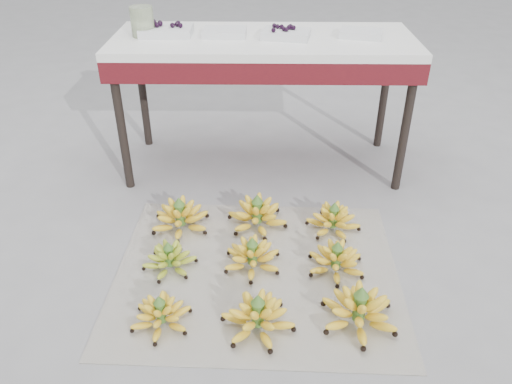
{
  "coord_description": "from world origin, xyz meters",
  "views": [
    {
      "loc": [
        0.05,
        -1.71,
        1.49
      ],
      "look_at": [
        0.02,
        0.22,
        0.28
      ],
      "focal_mm": 35.0,
      "sensor_mm": 36.0,
      "label": 1
    }
  ],
  "objects_px": {
    "bunch_mid_center": "(252,256)",
    "tray_far_right": "(361,33)",
    "bunch_mid_left": "(170,259)",
    "tray_left": "(225,32)",
    "glass_jar": "(142,21)",
    "tray_right": "(286,34)",
    "bunch_front_left": "(161,314)",
    "bunch_mid_right": "(336,260)",
    "bunch_front_right": "(359,311)",
    "tray_far_left": "(167,30)",
    "vendor_table": "(263,53)",
    "bunch_back_left": "(180,217)",
    "bunch_front_center": "(258,317)",
    "bunch_back_right": "(333,220)",
    "bunch_back_center": "(257,215)",
    "newspaper_mat": "(257,272)"
  },
  "relations": [
    {
      "from": "bunch_front_left",
      "to": "tray_right",
      "type": "distance_m",
      "value": 1.58
    },
    {
      "from": "bunch_front_left",
      "to": "bunch_front_center",
      "type": "xyz_separation_m",
      "value": [
        0.38,
        -0.02,
        0.01
      ]
    },
    {
      "from": "bunch_mid_left",
      "to": "bunch_mid_right",
      "type": "height_order",
      "value": "bunch_mid_right"
    },
    {
      "from": "bunch_back_left",
      "to": "tray_right",
      "type": "xyz_separation_m",
      "value": [
        0.52,
        0.65,
        0.73
      ]
    },
    {
      "from": "bunch_mid_center",
      "to": "tray_far_right",
      "type": "distance_m",
      "value": 1.34
    },
    {
      "from": "bunch_mid_left",
      "to": "tray_far_left",
      "type": "bearing_deg",
      "value": 109.18
    },
    {
      "from": "bunch_mid_left",
      "to": "bunch_mid_right",
      "type": "relative_size",
      "value": 1.06
    },
    {
      "from": "bunch_back_right",
      "to": "tray_far_left",
      "type": "relative_size",
      "value": 1.21
    },
    {
      "from": "tray_left",
      "to": "glass_jar",
      "type": "bearing_deg",
      "value": -178.4
    },
    {
      "from": "bunch_front_right",
      "to": "bunch_mid_center",
      "type": "height_order",
      "value": "bunch_front_right"
    },
    {
      "from": "bunch_front_center",
      "to": "bunch_back_right",
      "type": "xyz_separation_m",
      "value": [
        0.37,
        0.65,
        -0.0
      ]
    },
    {
      "from": "tray_far_left",
      "to": "tray_far_right",
      "type": "distance_m",
      "value": 1.04
    },
    {
      "from": "bunch_back_left",
      "to": "bunch_back_center",
      "type": "distance_m",
      "value": 0.38
    },
    {
      "from": "bunch_front_center",
      "to": "bunch_mid_center",
      "type": "height_order",
      "value": "bunch_front_center"
    },
    {
      "from": "bunch_front_right",
      "to": "bunch_mid_right",
      "type": "bearing_deg",
      "value": 79.92
    },
    {
      "from": "glass_jar",
      "to": "bunch_back_left",
      "type": "bearing_deg",
      "value": -70.8
    },
    {
      "from": "tray_left",
      "to": "tray_far_right",
      "type": "bearing_deg",
      "value": -0.44
    },
    {
      "from": "bunch_front_left",
      "to": "bunch_mid_left",
      "type": "height_order",
      "value": "bunch_front_left"
    },
    {
      "from": "bunch_back_center",
      "to": "tray_far_left",
      "type": "distance_m",
      "value": 1.11
    },
    {
      "from": "bunch_back_left",
      "to": "bunch_back_center",
      "type": "xyz_separation_m",
      "value": [
        0.38,
        0.03,
        0.0
      ]
    },
    {
      "from": "bunch_front_right",
      "to": "bunch_mid_right",
      "type": "xyz_separation_m",
      "value": [
        -0.05,
        0.31,
        -0.01
      ]
    },
    {
      "from": "glass_jar",
      "to": "tray_far_right",
      "type": "bearing_deg",
      "value": 0.32
    },
    {
      "from": "bunch_mid_center",
      "to": "tray_right",
      "type": "height_order",
      "value": "tray_right"
    },
    {
      "from": "vendor_table",
      "to": "tray_far_right",
      "type": "relative_size",
      "value": 6.41
    },
    {
      "from": "bunch_mid_right",
      "to": "bunch_back_left",
      "type": "height_order",
      "value": "bunch_back_left"
    },
    {
      "from": "glass_jar",
      "to": "bunch_mid_right",
      "type": "bearing_deg",
      "value": -45.39
    },
    {
      "from": "newspaper_mat",
      "to": "bunch_front_left",
      "type": "xyz_separation_m",
      "value": [
        -0.37,
        -0.31,
        0.05
      ]
    },
    {
      "from": "bunch_back_left",
      "to": "bunch_front_left",
      "type": "bearing_deg",
      "value": -108.84
    },
    {
      "from": "tray_left",
      "to": "tray_right",
      "type": "xyz_separation_m",
      "value": [
        0.33,
        -0.03,
        0.0
      ]
    },
    {
      "from": "bunch_front_center",
      "to": "bunch_back_center",
      "type": "bearing_deg",
      "value": 104.68
    },
    {
      "from": "bunch_mid_left",
      "to": "vendor_table",
      "type": "bearing_deg",
      "value": 80.19
    },
    {
      "from": "tray_right",
      "to": "bunch_front_left",
      "type": "bearing_deg",
      "value": -111.49
    },
    {
      "from": "bunch_front_left",
      "to": "bunch_back_center",
      "type": "relative_size",
      "value": 0.77
    },
    {
      "from": "bunch_front_right",
      "to": "glass_jar",
      "type": "bearing_deg",
      "value": 108.98
    },
    {
      "from": "bunch_front_center",
      "to": "tray_far_right",
      "type": "relative_size",
      "value": 1.37
    },
    {
      "from": "bunch_mid_right",
      "to": "tray_right",
      "type": "distance_m",
      "value": 1.23
    },
    {
      "from": "bunch_back_left",
      "to": "tray_far_left",
      "type": "height_order",
      "value": "tray_far_left"
    },
    {
      "from": "bunch_front_right",
      "to": "glass_jar",
      "type": "distance_m",
      "value": 1.83
    },
    {
      "from": "newspaper_mat",
      "to": "tray_far_right",
      "type": "bearing_deg",
      "value": 61.75
    },
    {
      "from": "bunch_mid_left",
      "to": "vendor_table",
      "type": "height_order",
      "value": "vendor_table"
    },
    {
      "from": "tray_far_right",
      "to": "glass_jar",
      "type": "relative_size",
      "value": 1.65
    },
    {
      "from": "bunch_back_right",
      "to": "newspaper_mat",
      "type": "bearing_deg",
      "value": -120.81
    },
    {
      "from": "newspaper_mat",
      "to": "glass_jar",
      "type": "relative_size",
      "value": 8.15
    },
    {
      "from": "bunch_mid_left",
      "to": "bunch_front_left",
      "type": "bearing_deg",
      "value": -73.48
    },
    {
      "from": "bunch_back_left",
      "to": "tray_far_right",
      "type": "relative_size",
      "value": 1.5
    },
    {
      "from": "bunch_mid_right",
      "to": "bunch_front_right",
      "type": "bearing_deg",
      "value": -78.89
    },
    {
      "from": "bunch_mid_left",
      "to": "tray_left",
      "type": "distance_m",
      "value": 1.26
    },
    {
      "from": "bunch_back_center",
      "to": "vendor_table",
      "type": "relative_size",
      "value": 0.23
    },
    {
      "from": "bunch_mid_right",
      "to": "glass_jar",
      "type": "distance_m",
      "value": 1.6
    },
    {
      "from": "bunch_mid_center",
      "to": "tray_far_right",
      "type": "xyz_separation_m",
      "value": [
        0.56,
        0.97,
        0.73
      ]
    }
  ]
}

